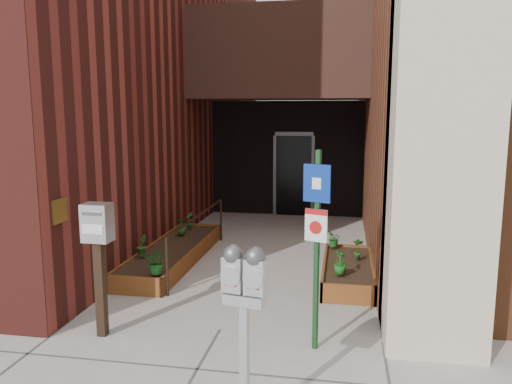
% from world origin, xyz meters
% --- Properties ---
extents(ground, '(80.00, 80.00, 0.00)m').
position_xyz_m(ground, '(0.00, 0.00, 0.00)').
color(ground, '#9E9991').
rests_on(ground, ground).
extents(architecture, '(20.00, 14.60, 10.00)m').
position_xyz_m(architecture, '(-0.18, 6.89, 4.98)').
color(architecture, maroon).
rests_on(architecture, ground).
extents(planter_left, '(0.90, 3.60, 0.30)m').
position_xyz_m(planter_left, '(-1.55, 2.70, 0.13)').
color(planter_left, brown).
rests_on(planter_left, ground).
extents(planter_right, '(0.80, 2.20, 0.30)m').
position_xyz_m(planter_right, '(1.60, 2.20, 0.13)').
color(planter_right, brown).
rests_on(planter_right, ground).
extents(handrail, '(0.04, 3.34, 0.90)m').
position_xyz_m(handrail, '(-1.05, 2.65, 0.75)').
color(handrail, black).
rests_on(handrail, ground).
extents(parking_meter, '(0.38, 0.20, 1.65)m').
position_xyz_m(parking_meter, '(0.70, -1.92, 1.28)').
color(parking_meter, '#B4B4B7').
rests_on(parking_meter, ground).
extents(sign_post, '(0.30, 0.13, 2.31)m').
position_xyz_m(sign_post, '(1.21, -0.31, 1.42)').
color(sign_post, '#163E1C').
rests_on(sign_post, ground).
extents(payment_dropbox, '(0.33, 0.26, 1.65)m').
position_xyz_m(payment_dropbox, '(-1.38, -0.40, 1.19)').
color(payment_dropbox, black).
rests_on(payment_dropbox, ground).
extents(shrub_left_a, '(0.45, 0.45, 0.39)m').
position_xyz_m(shrub_left_a, '(-1.25, 1.10, 0.49)').
color(shrub_left_a, '#1B5F1E').
rests_on(shrub_left_a, planter_left).
extents(shrub_left_b, '(0.24, 0.24, 0.36)m').
position_xyz_m(shrub_left_b, '(-1.85, 1.97, 0.48)').
color(shrub_left_b, '#295B1A').
rests_on(shrub_left_b, planter_left).
extents(shrub_left_c, '(0.25, 0.25, 0.33)m').
position_xyz_m(shrub_left_c, '(-1.67, 3.53, 0.47)').
color(shrub_left_c, '#225618').
rests_on(shrub_left_c, planter_left).
extents(shrub_left_d, '(0.25, 0.25, 0.34)m').
position_xyz_m(shrub_left_d, '(-1.67, 4.08, 0.47)').
color(shrub_left_d, '#1B5F21').
rests_on(shrub_left_d, planter_left).
extents(shrub_right_a, '(0.23, 0.23, 0.35)m').
position_xyz_m(shrub_right_a, '(1.47, 1.57, 0.48)').
color(shrub_right_a, '#1D621C').
rests_on(shrub_right_a, planter_right).
extents(shrub_right_b, '(0.19, 0.19, 0.36)m').
position_xyz_m(shrub_right_b, '(1.76, 2.41, 0.48)').
color(shrub_right_b, '#23601B').
rests_on(shrub_right_b, planter_right).
extents(shrub_right_c, '(0.28, 0.28, 0.30)m').
position_xyz_m(shrub_right_c, '(1.35, 3.10, 0.45)').
color(shrub_right_c, '#195A1B').
rests_on(shrub_right_c, planter_right).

